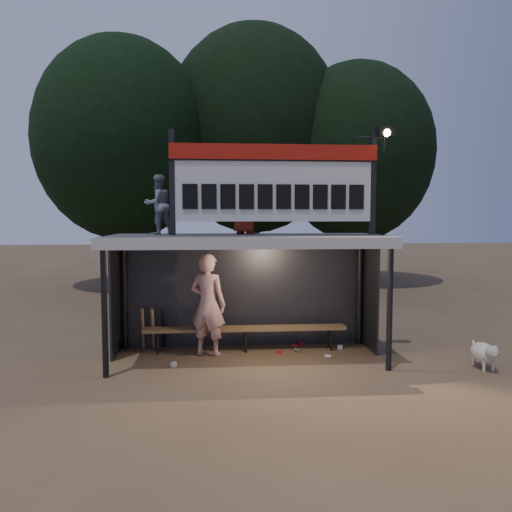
{
  "coord_description": "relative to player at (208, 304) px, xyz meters",
  "views": [
    {
      "loc": [
        -0.57,
        -9.15,
        2.65
      ],
      "look_at": [
        0.2,
        0.4,
        1.9
      ],
      "focal_mm": 35.0,
      "sensor_mm": 36.0,
      "label": 1
    }
  ],
  "objects": [
    {
      "name": "tree_mid",
      "position": [
        1.73,
        11.18,
        5.18
      ],
      "size": [
        7.22,
        7.22,
        10.36
      ],
      "color": "black",
      "rests_on": "ground"
    },
    {
      "name": "bats",
      "position": [
        -1.1,
        0.5,
        -0.55
      ],
      "size": [
        0.47,
        0.32,
        0.84
      ],
      "color": "olive",
      "rests_on": "ground"
    },
    {
      "name": "tree_right",
      "position": [
        5.73,
        10.18,
        4.21
      ],
      "size": [
        6.08,
        6.08,
        8.72
      ],
      "color": "black",
      "rests_on": "ground"
    },
    {
      "name": "child_a",
      "position": [
        -0.92,
        0.02,
        1.9
      ],
      "size": [
        0.69,
        0.66,
        1.12
      ],
      "primitive_type": "imported",
      "rotation": [
        0.0,
        0.0,
        3.76
      ],
      "color": "gray",
      "rests_on": "dugout_shelter"
    },
    {
      "name": "tree_left",
      "position": [
        -3.27,
        9.68,
        4.53
      ],
      "size": [
        6.46,
        6.46,
        9.27
      ],
      "color": "black",
      "rests_on": "ground"
    },
    {
      "name": "bench",
      "position": [
        0.73,
        0.23,
        -0.55
      ],
      "size": [
        4.0,
        0.35,
        0.48
      ],
      "color": "olive",
      "rests_on": "ground"
    },
    {
      "name": "scoreboard_assembly",
      "position": [
        1.29,
        -0.33,
        2.34
      ],
      "size": [
        4.1,
        0.27,
        1.99
      ],
      "color": "black",
      "rests_on": "dugout_shelter"
    },
    {
      "name": "child_b",
      "position": [
        0.71,
        0.06,
        1.9
      ],
      "size": [
        0.65,
        0.59,
        1.12
      ],
      "primitive_type": "imported",
      "rotation": [
        0.0,
        0.0,
        2.61
      ],
      "color": "maroon",
      "rests_on": "dugout_shelter"
    },
    {
      "name": "litter",
      "position": [
        1.57,
        -0.0,
        -0.94
      ],
      "size": [
        3.34,
        1.34,
        0.08
      ],
      "color": "#B41E21",
      "rests_on": "ground"
    },
    {
      "name": "dugout_shelter",
      "position": [
        0.73,
        -0.08,
        0.86
      ],
      "size": [
        5.1,
        2.08,
        2.32
      ],
      "color": "#38383A",
      "rests_on": "ground"
    },
    {
      "name": "dog",
      "position": [
        4.83,
        -1.27,
        -0.7
      ],
      "size": [
        0.36,
        0.81,
        0.49
      ],
      "color": "beige",
      "rests_on": "ground"
    },
    {
      "name": "ground",
      "position": [
        0.73,
        -0.32,
        -0.98
      ],
      "size": [
        80.0,
        80.0,
        0.0
      ],
      "primitive_type": "plane",
      "color": "brown",
      "rests_on": "ground"
    },
    {
      "name": "player",
      "position": [
        0.0,
        0.0,
        0.0
      ],
      "size": [
        0.84,
        0.72,
        1.97
      ],
      "primitive_type": "imported",
      "rotation": [
        0.0,
        0.0,
        2.73
      ],
      "color": "white",
      "rests_on": "ground"
    }
  ]
}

